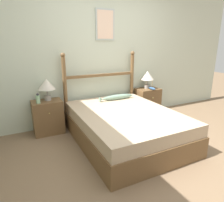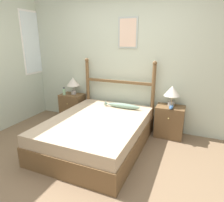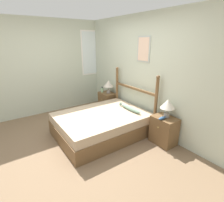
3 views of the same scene
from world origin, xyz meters
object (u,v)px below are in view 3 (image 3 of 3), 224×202
at_px(model_boat, 162,118).
at_px(table_lamp_left, 108,84).
at_px(fish_pillow, 130,108).
at_px(table_lamp_right, 168,105).
at_px(bed, 102,124).
at_px(bottle, 102,90).
at_px(nightstand_left, 107,102).
at_px(nightstand_right, 164,130).

bearing_deg(model_boat, table_lamp_left, 176.08).
bearing_deg(fish_pillow, table_lamp_right, 14.96).
xyz_separation_m(bed, bottle, (-1.16, 0.74, 0.40)).
distance_m(nightstand_left, fish_pillow, 1.26).
distance_m(model_boat, fish_pillow, 0.86).
xyz_separation_m(nightstand_left, nightstand_right, (2.06, 0.00, 0.00)).
bearing_deg(nightstand_right, bottle, -177.91).
distance_m(nightstand_right, fish_pillow, 0.89).
distance_m(nightstand_right, table_lamp_right, 0.54).
relative_size(table_lamp_right, model_boat, 1.76).
bearing_deg(table_lamp_left, nightstand_left, -134.29).
bearing_deg(nightstand_right, fish_pillow, -167.54).
height_order(nightstand_left, table_lamp_right, table_lamp_right).
bearing_deg(nightstand_right, table_lamp_right, 95.39).
bearing_deg(bed, bottle, 147.45).
height_order(nightstand_left, table_lamp_left, table_lamp_left).
xyz_separation_m(table_lamp_right, fish_pillow, (-0.83, -0.22, -0.30)).
height_order(nightstand_right, fish_pillow, fish_pillow).
bearing_deg(bottle, table_lamp_right, 3.08).
distance_m(bottle, model_boat, 2.21).
relative_size(nightstand_left, table_lamp_left, 1.56).
height_order(bed, table_lamp_right, table_lamp_right).
bearing_deg(bed, nightstand_left, 141.33).
bearing_deg(table_lamp_left, nightstand_right, -0.84).
bearing_deg(nightstand_left, model_boat, -3.05).
distance_m(table_lamp_left, table_lamp_right, 2.02).
bearing_deg(table_lamp_right, fish_pillow, -165.04).
relative_size(table_lamp_left, bottle, 2.21).
xyz_separation_m(nightstand_right, table_lamp_right, (-0.00, 0.04, 0.54)).
distance_m(nightstand_right, table_lamp_left, 2.10).
height_order(table_lamp_left, fish_pillow, table_lamp_left).
bearing_deg(nightstand_right, nightstand_left, 180.00).
distance_m(nightstand_left, bottle, 0.39).
height_order(bottle, model_boat, model_boat).
relative_size(bed, table_lamp_left, 5.25).
bearing_deg(table_lamp_right, table_lamp_left, -179.77).
distance_m(bed, fish_pillow, 0.73).
height_order(nightstand_left, bottle, bottle).
bearing_deg(model_boat, nightstand_left, 176.95).
bearing_deg(bottle, nightstand_left, 30.55).
relative_size(table_lamp_right, fish_pillow, 0.53).
bearing_deg(bottle, fish_pillow, -4.40).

